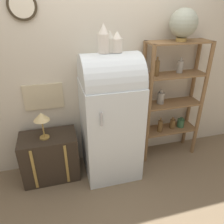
# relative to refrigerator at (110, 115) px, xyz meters

# --- Properties ---
(ground_plane) EXTENTS (12.00, 12.00, 0.00)m
(ground_plane) POSITION_rel_refrigerator_xyz_m (0.00, -0.24, -0.80)
(ground_plane) COLOR #7A664C
(wall_back) EXTENTS (7.00, 0.09, 2.70)m
(wall_back) POSITION_rel_refrigerator_xyz_m (-0.00, 0.33, 0.55)
(wall_back) COLOR beige
(wall_back) RESTS_ON ground_plane
(refrigerator) EXTENTS (0.65, 0.65, 1.52)m
(refrigerator) POSITION_rel_refrigerator_xyz_m (0.00, 0.00, 0.00)
(refrigerator) COLOR silver
(refrigerator) RESTS_ON ground_plane
(suitcase_trunk) EXTENTS (0.66, 0.41, 0.59)m
(suitcase_trunk) POSITION_rel_refrigerator_xyz_m (-0.75, 0.07, -0.50)
(suitcase_trunk) COLOR #33281E
(suitcase_trunk) RESTS_ON ground_plane
(shelf_unit) EXTENTS (0.80, 0.30, 1.58)m
(shelf_unit) POSITION_rel_refrigerator_xyz_m (0.87, 0.14, 0.08)
(shelf_unit) COLOR olive
(shelf_unit) RESTS_ON ground_plane
(globe) EXTENTS (0.31, 0.31, 0.35)m
(globe) POSITION_rel_refrigerator_xyz_m (0.87, 0.12, 0.97)
(globe) COLOR #AD8942
(globe) RESTS_ON shelf_unit
(vase_left) EXTENTS (0.11, 0.11, 0.29)m
(vase_left) POSITION_rel_refrigerator_xyz_m (-0.07, 0.00, 0.86)
(vase_left) COLOR silver
(vase_left) RESTS_ON refrigerator
(vase_center) EXTENTS (0.09, 0.09, 0.21)m
(vase_center) POSITION_rel_refrigerator_xyz_m (0.00, 0.01, 0.82)
(vase_center) COLOR beige
(vase_center) RESTS_ON refrigerator
(vase_right) EXTENTS (0.11, 0.11, 0.21)m
(vase_right) POSITION_rel_refrigerator_xyz_m (0.07, 0.00, 0.82)
(vase_right) COLOR silver
(vase_right) RESTS_ON refrigerator
(desk_lamp) EXTENTS (0.18, 0.18, 0.32)m
(desk_lamp) POSITION_rel_refrigerator_xyz_m (-0.77, 0.04, 0.05)
(desk_lamp) COLOR #AD8942
(desk_lamp) RESTS_ON suitcase_trunk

